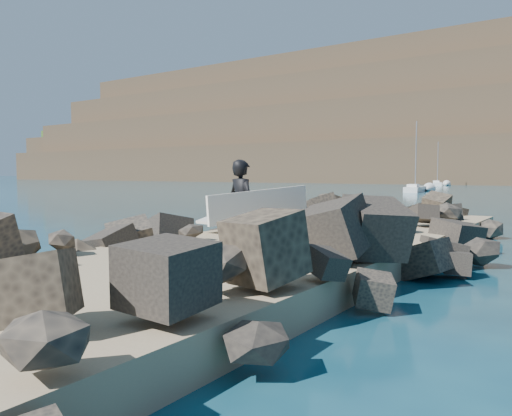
% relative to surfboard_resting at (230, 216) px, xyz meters
% --- Properties ---
extents(ground, '(800.00, 800.00, 0.00)m').
position_rel_surfboard_resting_xyz_m(ground, '(2.49, -1.25, -1.04)').
color(ground, '#0F384C').
rests_on(ground, ground).
extents(jetty, '(6.00, 26.00, 0.60)m').
position_rel_surfboard_resting_xyz_m(jetty, '(2.49, -3.25, -0.74)').
color(jetty, '#8C7759').
rests_on(jetty, ground).
extents(riprap_left, '(2.60, 22.00, 1.00)m').
position_rel_surfboard_resting_xyz_m(riprap_left, '(-0.41, -2.75, -0.54)').
color(riprap_left, black).
rests_on(riprap_left, ground).
extents(riprap_right, '(2.60, 22.00, 1.00)m').
position_rel_surfboard_resting_xyz_m(riprap_right, '(5.39, -2.75, -0.54)').
color(riprap_right, black).
rests_on(riprap_right, ground).
extents(surfboard_resting, '(0.76, 2.31, 0.08)m').
position_rel_surfboard_resting_xyz_m(surfboard_resting, '(0.00, 0.00, 0.00)').
color(surfboard_resting, silver).
rests_on(surfboard_resting, riprap_left).
extents(surfer_with_board, '(1.35, 2.30, 1.97)m').
position_rel_surfboard_resting_xyz_m(surfer_with_board, '(2.78, -3.10, 0.56)').
color(surfer_with_board, black).
rests_on(surfer_with_board, jetty).
extents(sailboat_a, '(2.62, 7.44, 8.77)m').
position_rel_surfboard_resting_xyz_m(sailboat_a, '(-9.84, 49.70, -0.69)').
color(sailboat_a, silver).
rests_on(sailboat_a, ground).
extents(sailboat_e, '(3.15, 6.82, 8.08)m').
position_rel_surfboard_resting_xyz_m(sailboat_e, '(-15.51, 81.11, -0.69)').
color(sailboat_e, silver).
rests_on(sailboat_e, ground).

